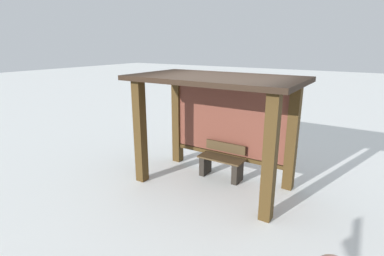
# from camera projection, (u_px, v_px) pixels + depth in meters

# --- Properties ---
(ground_plane) EXTENTS (60.00, 60.00, 0.00)m
(ground_plane) POSITION_uv_depth(u_px,v_px,m) (213.00, 184.00, 6.07)
(ground_plane) COLOR white
(bus_shelter) EXTENTS (3.19, 1.81, 2.19)m
(bus_shelter) POSITION_uv_depth(u_px,v_px,m) (219.00, 106.00, 5.78)
(bus_shelter) COLOR #412E14
(bus_shelter) RESTS_ON ground
(bench_left_inside) EXTENTS (0.97, 0.40, 0.74)m
(bench_left_inside) POSITION_uv_depth(u_px,v_px,m) (222.00, 163.00, 6.28)
(bench_left_inside) COLOR #44341F
(bench_left_inside) RESTS_ON ground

